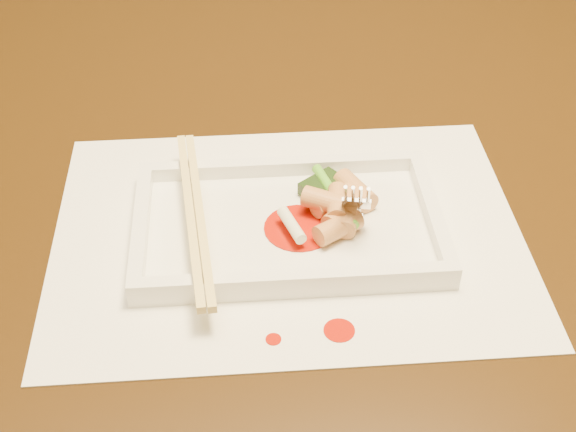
{
  "coord_description": "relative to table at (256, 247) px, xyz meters",
  "views": [
    {
      "loc": [
        -0.01,
        -0.61,
        1.21
      ],
      "look_at": [
        0.03,
        -0.09,
        0.77
      ],
      "focal_mm": 50.0,
      "sensor_mm": 36.0,
      "label": 1
    }
  ],
  "objects": [
    {
      "name": "sauce_splatter_a",
      "position": [
        0.06,
        -0.21,
        0.1
      ],
      "size": [
        0.02,
        0.02,
        0.0
      ],
      "primitive_type": "cylinder",
      "color": "#B31505",
      "rests_on": "placemat"
    },
    {
      "name": "rice_cake_4",
      "position": [
        0.09,
        -0.07,
        0.12
      ],
      "size": [
        0.04,
        0.05,
        0.02
      ],
      "primitive_type": "cylinder",
      "rotation": [
        1.57,
        0.0,
        0.46
      ],
      "color": "tan",
      "rests_on": "plate_base"
    },
    {
      "name": "table",
      "position": [
        0.0,
        0.0,
        0.0
      ],
      "size": [
        1.4,
        0.9,
        0.75
      ],
      "color": "black",
      "rests_on": "ground"
    },
    {
      "name": "rice_cake_6",
      "position": [
        0.08,
        -0.09,
        0.12
      ],
      "size": [
        0.03,
        0.05,
        0.02
      ],
      "primitive_type": "cylinder",
      "rotation": [
        1.57,
        0.0,
        2.89
      ],
      "color": "tan",
      "rests_on": "plate_base"
    },
    {
      "name": "plate_base",
      "position": [
        0.03,
        -0.09,
        0.11
      ],
      "size": [
        0.26,
        0.16,
        0.01
      ],
      "primitive_type": "cube",
      "color": "white",
      "rests_on": "placemat"
    },
    {
      "name": "sauce_blob_0",
      "position": [
        0.04,
        -0.1,
        0.11
      ],
      "size": [
        0.06,
        0.06,
        0.0
      ],
      "primitive_type": "cylinder",
      "color": "#B31505",
      "rests_on": "plate_base"
    },
    {
      "name": "rice_cake_3",
      "position": [
        0.07,
        -0.11,
        0.12
      ],
      "size": [
        0.05,
        0.04,
        0.02
      ],
      "primitive_type": "cylinder",
      "rotation": [
        1.57,
        0.0,
        2.12
      ],
      "color": "tan",
      "rests_on": "plate_base"
    },
    {
      "name": "plate_rim_near",
      "position": [
        0.03,
        -0.17,
        0.12
      ],
      "size": [
        0.26,
        0.01,
        0.01
      ],
      "primitive_type": "cube",
      "color": "white",
      "rests_on": "plate_base"
    },
    {
      "name": "chopstick_b",
      "position": [
        -0.05,
        -0.09,
        0.13
      ],
      "size": [
        0.03,
        0.22,
        0.01
      ],
      "primitive_type": "cube",
      "rotation": [
        0.0,
        0.0,
        0.09
      ],
      "color": "#DFC36F",
      "rests_on": "plate_rim_near"
    },
    {
      "name": "chopstick_a",
      "position": [
        -0.06,
        -0.09,
        0.13
      ],
      "size": [
        0.03,
        0.22,
        0.01
      ],
      "primitive_type": "cube",
      "rotation": [
        0.0,
        0.0,
        0.09
      ],
      "color": "#DFC36F",
      "rests_on": "plate_rim_near"
    },
    {
      "name": "plate_rim_far",
      "position": [
        0.03,
        -0.02,
        0.12
      ],
      "size": [
        0.26,
        0.01,
        0.01
      ],
      "primitive_type": "cube",
      "color": "white",
      "rests_on": "plate_base"
    },
    {
      "name": "plate_rim_left",
      "position": [
        -0.1,
        -0.09,
        0.12
      ],
      "size": [
        0.01,
        0.14,
        0.01
      ],
      "primitive_type": "cube",
      "color": "white",
      "rests_on": "plate_base"
    },
    {
      "name": "veg_piece",
      "position": [
        0.06,
        -0.05,
        0.12
      ],
      "size": [
        0.05,
        0.05,
        0.01
      ],
      "primitive_type": "cube",
      "rotation": [
        0.0,
        0.0,
        0.65
      ],
      "color": "black",
      "rests_on": "plate_base"
    },
    {
      "name": "sauce_splatter_b",
      "position": [
        0.01,
        -0.21,
        0.1
      ],
      "size": [
        0.01,
        0.01,
        0.0
      ],
      "primitive_type": "cylinder",
      "color": "#B31505",
      "rests_on": "placemat"
    },
    {
      "name": "rice_cake_2",
      "position": [
        0.06,
        -0.09,
        0.13
      ],
      "size": [
        0.05,
        0.04,
        0.02
      ],
      "primitive_type": "cylinder",
      "rotation": [
        1.57,
        0.0,
        1.08
      ],
      "color": "tan",
      "rests_on": "plate_base"
    },
    {
      "name": "scallion_white",
      "position": [
        0.03,
        -0.11,
        0.12
      ],
      "size": [
        0.02,
        0.04,
        0.01
      ],
      "primitive_type": "cylinder",
      "rotation": [
        1.57,
        0.0,
        0.33
      ],
      "color": "#EAEACC",
      "rests_on": "plate_base"
    },
    {
      "name": "rice_cake_5",
      "position": [
        0.07,
        -0.09,
        0.13
      ],
      "size": [
        0.02,
        0.04,
        0.02
      ],
      "primitive_type": "cylinder",
      "rotation": [
        1.57,
        0.0,
        3.01
      ],
      "color": "tan",
      "rests_on": "plate_base"
    },
    {
      "name": "fork",
      "position": [
        0.1,
        -0.08,
        0.18
      ],
      "size": [
        0.09,
        0.1,
        0.14
      ],
      "primitive_type": null,
      "color": "silver",
      "rests_on": "plate_base"
    },
    {
      "name": "rice_cake_1",
      "position": [
        0.08,
        -0.09,
        0.12
      ],
      "size": [
        0.05,
        0.05,
        0.02
      ],
      "primitive_type": "cylinder",
      "rotation": [
        1.57,
        0.0,
        2.39
      ],
      "color": "tan",
      "rests_on": "plate_base"
    },
    {
      "name": "rice_cake_0",
      "position": [
        0.07,
        -0.07,
        0.12
      ],
      "size": [
        0.05,
        0.04,
        0.02
      ],
      "primitive_type": "cylinder",
      "rotation": [
        1.57,
        0.0,
        2.17
      ],
      "color": "tan",
      "rests_on": "plate_base"
    },
    {
      "name": "placemat",
      "position": [
        0.03,
        -0.09,
        0.1
      ],
      "size": [
        0.4,
        0.3,
        0.0
      ],
      "primitive_type": "cube",
      "color": "white",
      "rests_on": "table"
    },
    {
      "name": "scallion_green",
      "position": [
        0.07,
        -0.07,
        0.12
      ],
      "size": [
        0.03,
        0.08,
        0.01
      ],
      "primitive_type": "cylinder",
      "rotation": [
        1.57,
        0.0,
        0.27
      ],
      "color": "#44A019",
      "rests_on": "plate_base"
    },
    {
      "name": "plate_rim_right",
      "position": [
        0.15,
        -0.09,
        0.12
      ],
      "size": [
        0.01,
        0.14,
        0.01
      ],
      "primitive_type": "cube",
      "color": "white",
      "rests_on": "plate_base"
    }
  ]
}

